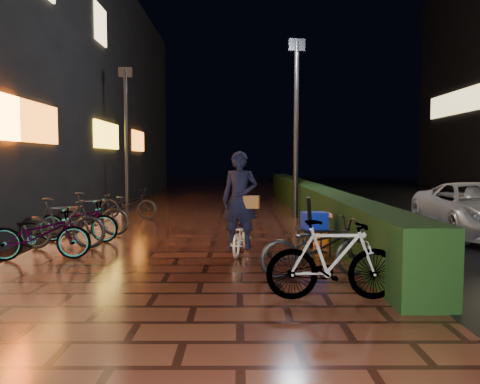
{
  "coord_description": "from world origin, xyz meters",
  "views": [
    {
      "loc": [
        1.1,
        -7.21,
        1.78
      ],
      "look_at": [
        1.12,
        2.48,
        1.1
      ],
      "focal_mm": 35.0,
      "sensor_mm": 36.0,
      "label": 1
    }
  ],
  "objects_px": {
    "cart_assembly": "(314,223)",
    "traffic_barrier": "(337,233)",
    "van": "(478,209)",
    "cyclist": "(240,216)"
  },
  "relations": [
    {
      "from": "traffic_barrier",
      "to": "cart_assembly",
      "type": "distance_m",
      "value": 0.58
    },
    {
      "from": "traffic_barrier",
      "to": "cart_assembly",
      "type": "height_order",
      "value": "cart_assembly"
    },
    {
      "from": "van",
      "to": "cart_assembly",
      "type": "distance_m",
      "value": 4.53
    },
    {
      "from": "cyclist",
      "to": "traffic_barrier",
      "type": "xyz_separation_m",
      "value": [
        1.89,
        0.41,
        -0.37
      ]
    },
    {
      "from": "traffic_barrier",
      "to": "cyclist",
      "type": "bearing_deg",
      "value": -167.73
    },
    {
      "from": "cyclist",
      "to": "traffic_barrier",
      "type": "bearing_deg",
      "value": 12.27
    },
    {
      "from": "van",
      "to": "traffic_barrier",
      "type": "relative_size",
      "value": 2.59
    },
    {
      "from": "van",
      "to": "cyclist",
      "type": "relative_size",
      "value": 2.29
    },
    {
      "from": "traffic_barrier",
      "to": "cart_assembly",
      "type": "xyz_separation_m",
      "value": [
        -0.49,
        -0.23,
        0.22
      ]
    },
    {
      "from": "cart_assembly",
      "to": "traffic_barrier",
      "type": "bearing_deg",
      "value": 24.82
    }
  ]
}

